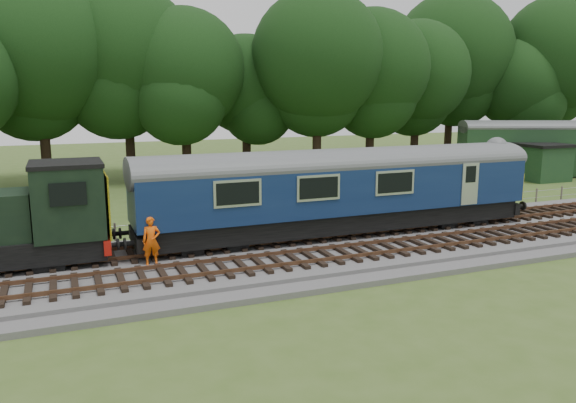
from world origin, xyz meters
name	(u,v)px	position (x,y,z in m)	size (l,w,h in m)	color
ground	(327,253)	(0.00, 0.00, 0.00)	(120.00, 120.00, 0.00)	#415B21
ballast	(327,249)	(0.00, 0.00, 0.17)	(70.00, 7.00, 0.35)	#4C4C4F
track_north	(313,235)	(0.00, 1.40, 0.42)	(67.20, 2.40, 0.21)	black
track_south	(345,253)	(0.00, -1.60, 0.42)	(67.20, 2.40, 0.21)	black
fence	(286,229)	(0.00, 4.50, 0.00)	(64.00, 0.12, 1.00)	#6B6054
tree_line	(201,180)	(0.00, 22.00, 0.00)	(70.00, 8.00, 18.00)	black
dmu_railcar	(342,184)	(1.40, 1.40, 2.61)	(18.05, 2.86, 3.88)	black
worker	(151,241)	(-7.12, -0.04, 1.24)	(0.65, 0.42, 1.77)	#FF5D0D
parked_coach	(568,146)	(27.81, 12.94, 2.43)	(16.71, 9.54, 4.33)	#1A3A20
shed	(542,162)	(24.04, 11.89, 1.42)	(3.51, 3.51, 2.80)	#1A3A20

